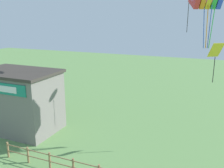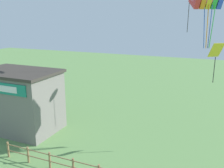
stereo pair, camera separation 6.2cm
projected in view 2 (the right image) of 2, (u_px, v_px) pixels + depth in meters
The scene contains 2 objects.
seaside_building at pixel (19, 100), 21.88m from camera, with size 7.02×4.56×5.34m.
kite_yellow_diamond at pixel (216, 54), 17.54m from camera, with size 1.09×1.04×2.86m.
Camera 2 is at (5.91, -4.73, 9.63)m, focal length 40.00 mm.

